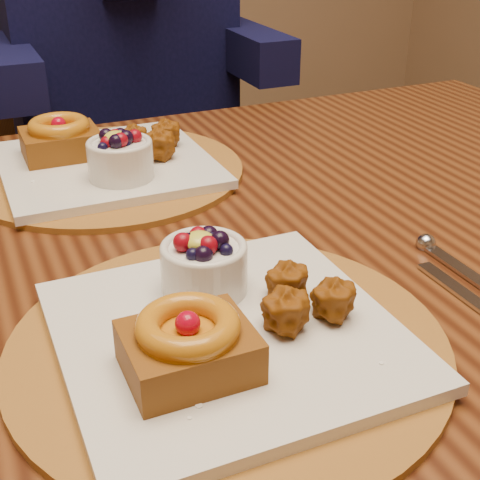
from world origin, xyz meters
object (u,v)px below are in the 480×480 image
dining_table (157,298)px  place_setting_far (105,160)px  place_setting_near (224,325)px  chair_far (75,185)px

dining_table → place_setting_far: place_setting_far is taller
place_setting_near → chair_far: (0.06, 1.10, -0.30)m
place_setting_far → chair_far: chair_far is taller
place_setting_near → dining_table: bearing=89.5°
place_setting_near → place_setting_far: (-0.00, 0.43, 0.00)m
place_setting_near → chair_far: size_ratio=0.44×
place_setting_far → chair_far: 0.73m
place_setting_near → place_setting_far: size_ratio=1.00×
dining_table → place_setting_far: 0.24m
place_setting_near → place_setting_far: place_setting_far is taller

